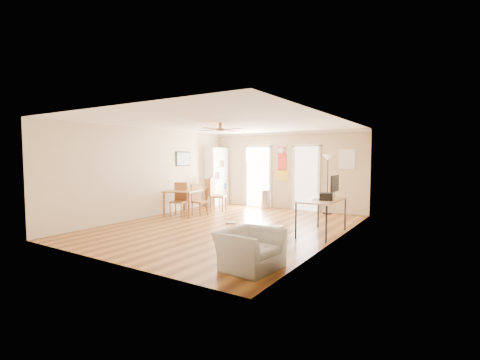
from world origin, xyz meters
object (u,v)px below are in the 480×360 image
Objects in this scene: dining_chair_right_a at (218,194)px; armchair at (250,249)px; trash_can at (265,199)px; dining_chair_near at (178,200)px; dining_table at (187,202)px; torchiere_lamp at (327,184)px; dining_chair_right_b at (200,200)px; computer_desk at (322,217)px; printer at (326,196)px; dining_chair_far at (213,193)px; wastebasket_a at (278,232)px; bookshelf at (217,176)px.

dining_chair_right_a is 1.16× the size of armchair.
dining_chair_near is at bearing -116.32° from trash_can.
dining_table is 2.40× the size of trash_can.
torchiere_lamp is at bearing 32.02° from dining_table.
armchair is (3.75, -3.38, -0.16)m from dining_chair_right_b.
printer is (0.13, -0.09, 0.49)m from computer_desk.
dining_chair_far is 4.87m from wastebasket_a.
bookshelf is 6.47× the size of printer.
bookshelf is 5.53m from wastebasket_a.
armchair is at bearing -84.01° from torchiere_lamp.
dining_table is 4.71× the size of printer.
dining_chair_far reaches higher than computer_desk.
dining_chair_right_b is at bearing 33.21° from dining_chair_near.
printer is at bearing -36.74° from computer_desk.
dining_chair_right_b is 4.11m from printer.
bookshelf reaches higher than printer.
dining_chair_right_b is 0.62× the size of computer_desk.
trash_can is at bearing -179.79° from torchiere_lamp.
dining_chair_right_b is 0.65m from dining_chair_near.
dining_chair_near is at bearing -93.37° from bookshelf.
armchair is at bearing -63.98° from bookshelf.
trash_can is (0.99, 2.33, -0.15)m from dining_chair_right_b.
bookshelf is at bearing 138.26° from printer.
torchiere_lamp is at bearing -11.18° from bookshelf.
computer_desk is at bearing 175.60° from dining_chair_far.
dining_chair_right_b is 3.56m from wastebasket_a.
dining_chair_right_a is at bearing 3.76° from dining_chair_right_b.
dining_chair_right_a reaches higher than wastebasket_a.
dining_table is 4.07m from wastebasket_a.
dining_chair_right_a reaches higher than dining_table.
wastebasket_a is at bearing -58.49° from trash_can.
wastebasket_a is at bearing -109.22° from dining_chair_right_b.
printer is (4.97, -2.65, -0.16)m from bookshelf.
bookshelf is at bearing 152.20° from computer_desk.
computer_desk reaches higher than armchair.
dining_chair_right_b is at bearing 160.62° from dining_chair_right_a.
dining_table is 5.39× the size of wastebasket_a.
wastebasket_a is at bearing -20.27° from dining_table.
dining_chair_right_a reaches higher than dining_chair_near.
armchair is (-0.30, -2.84, -0.58)m from printer.
computer_desk is at bearing -16.38° from dining_chair_near.
wastebasket_a is (0.11, -3.72, -0.78)m from torchiere_lamp.
computer_desk is 0.51m from printer.
dining_chair_near reaches higher than computer_desk.
dining_table is 1.08m from dining_chair_right_a.
bookshelf is 7.39× the size of wastebasket_a.
bookshelf is 2.71m from dining_chair_near.
trash_can is (0.99, 1.39, -0.23)m from dining_chair_right_a.
trash_can is (1.40, 2.83, -0.18)m from dining_chair_near.
torchiere_lamp reaches higher than dining_chair_near.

